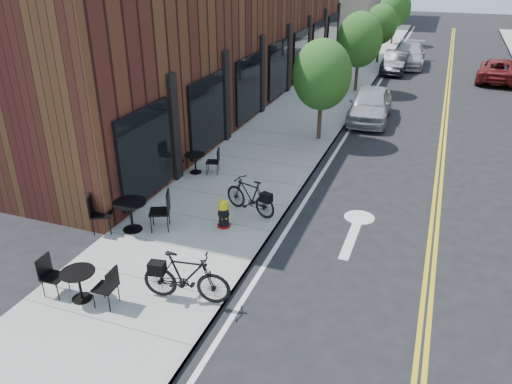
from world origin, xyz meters
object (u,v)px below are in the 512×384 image
at_px(parked_car_c, 409,55).
at_px(bicycle_right, 186,277).
at_px(bistro_set_a, 79,281).
at_px(parked_car_b, 396,62).
at_px(bistro_set_b, 131,212).
at_px(fire_hydrant, 224,214).
at_px(bicycle_left, 250,196).
at_px(parked_car_far, 499,70).
at_px(parked_car_a, 370,104).
at_px(bistro_set_c, 195,161).

bearing_deg(parked_car_c, bicycle_right, -95.80).
height_order(bistro_set_a, parked_car_b, parked_car_b).
height_order(bistro_set_b, parked_car_c, parked_car_c).
xyz_separation_m(fire_hydrant, bistro_set_b, (-2.18, -1.01, 0.15)).
relative_size(bicycle_left, parked_car_b, 0.44).
distance_m(fire_hydrant, parked_car_far, 22.56).
bearing_deg(fire_hydrant, bicycle_right, -87.76).
bearing_deg(bicycle_right, bicycle_left, -6.38).
relative_size(bicycle_right, parked_car_far, 0.40).
relative_size(bicycle_left, parked_car_a, 0.41).
bearing_deg(parked_car_b, parked_car_far, -1.27).
xyz_separation_m(bistro_set_b, parked_car_c, (4.85, 24.76, 0.04)).
relative_size(bistro_set_b, parked_car_c, 0.42).
relative_size(fire_hydrant, parked_car_a, 0.19).
xyz_separation_m(bistro_set_a, bistro_set_b, (-0.61, 2.87, 0.09)).
bearing_deg(parked_car_c, bistro_set_c, -104.79).
distance_m(bicycle_left, bicycle_right, 4.10).
distance_m(bistro_set_c, parked_car_far, 20.84).
bearing_deg(parked_car_a, bistro_set_a, -106.22).
bearing_deg(bicycle_left, parked_car_far, 178.77).
distance_m(bistro_set_c, parked_car_c, 21.37).
height_order(fire_hydrant, bistro_set_c, bistro_set_c).
relative_size(bistro_set_b, parked_car_b, 0.52).
relative_size(bistro_set_b, parked_car_a, 0.47).
relative_size(fire_hydrant, parked_car_c, 0.17).
relative_size(parked_car_a, parked_car_far, 0.90).
relative_size(parked_car_c, parked_car_far, 1.03).
distance_m(bistro_set_b, parked_car_b, 22.85).
height_order(bistro_set_c, parked_car_b, parked_car_b).
bearing_deg(bistro_set_c, parked_car_far, 44.73).
relative_size(fire_hydrant, bistro_set_a, 0.49).
bearing_deg(bicycle_right, bistro_set_a, 101.28).
distance_m(fire_hydrant, bicycle_left, 1.06).
bearing_deg(bistro_set_c, bistro_set_a, -99.55).
height_order(parked_car_c, parked_car_far, parked_car_c).
bearing_deg(bistro_set_a, parked_car_b, 78.83).
bearing_deg(bistro_set_c, bistro_set_b, -103.74).
bearing_deg(bistro_set_c, parked_car_a, 45.53).
xyz_separation_m(bistro_set_c, parked_car_far, (10.21, 18.16, 0.10)).
relative_size(bistro_set_c, parked_car_c, 0.34).
bearing_deg(parked_car_far, bicycle_right, 79.36).
bearing_deg(bistro_set_b, bistro_set_c, 67.47).
relative_size(bicycle_left, bicycle_right, 0.91).
xyz_separation_m(fire_hydrant, bistro_set_a, (-1.56, -3.87, 0.07)).
xyz_separation_m(bicycle_left, bistro_set_a, (-1.93, -4.86, -0.06)).
height_order(fire_hydrant, parked_car_far, parked_car_far).
bearing_deg(parked_car_a, bistro_set_c, -121.02).
distance_m(bistro_set_a, parked_car_a, 15.44).
bearing_deg(parked_car_b, bistro_set_b, -98.95).
distance_m(fire_hydrant, parked_car_b, 21.55).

